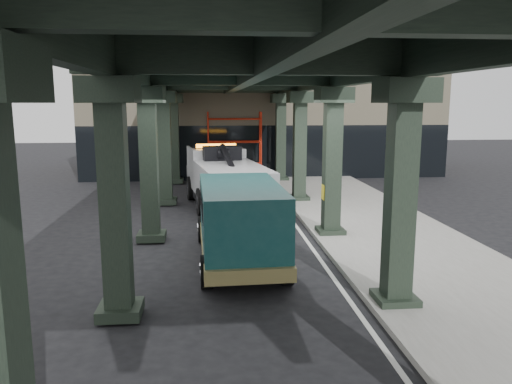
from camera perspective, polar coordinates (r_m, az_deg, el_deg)
ground at (r=14.94m, az=0.51°, el=-7.38°), size 90.00×90.00×0.00m
sidewalk at (r=17.80m, az=14.44°, el=-4.58°), size 5.00×40.00×0.15m
lane_stripe at (r=17.08m, az=5.52°, el=-5.16°), size 0.12×38.00×0.01m
viaduct at (r=16.23m, az=-1.65°, el=13.54°), size 7.40×32.00×6.40m
building at (r=34.35m, az=0.40°, el=9.31°), size 22.00×10.00×8.00m
scaffolding at (r=28.95m, az=-2.48°, el=5.40°), size 3.08×0.88×4.00m
tow_truck at (r=21.33m, az=-3.69°, el=1.67°), size 3.57×8.76×2.80m
towed_van at (r=14.00m, az=-1.88°, el=-3.27°), size 2.48×5.81×2.33m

